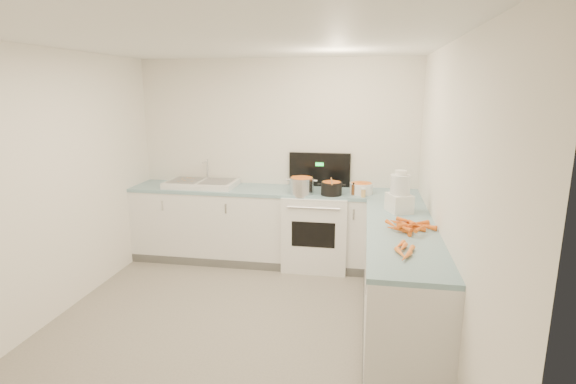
% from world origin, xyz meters
% --- Properties ---
extents(floor, '(3.50, 4.00, 0.00)m').
position_xyz_m(floor, '(0.00, 0.00, 0.00)').
color(floor, gray).
rests_on(floor, ground).
extents(ceiling, '(3.50, 4.00, 0.00)m').
position_xyz_m(ceiling, '(0.00, 0.00, 2.50)').
color(ceiling, white).
rests_on(ceiling, ground).
extents(wall_back, '(3.50, 0.00, 2.50)m').
position_xyz_m(wall_back, '(0.00, 2.00, 1.25)').
color(wall_back, white).
rests_on(wall_back, ground).
extents(wall_front, '(3.50, 0.00, 2.50)m').
position_xyz_m(wall_front, '(0.00, -2.00, 1.25)').
color(wall_front, white).
rests_on(wall_front, ground).
extents(wall_left, '(0.00, 4.00, 2.50)m').
position_xyz_m(wall_left, '(-1.75, 0.00, 1.25)').
color(wall_left, white).
rests_on(wall_left, ground).
extents(wall_right, '(0.00, 4.00, 2.50)m').
position_xyz_m(wall_right, '(1.75, 0.00, 1.25)').
color(wall_right, white).
rests_on(wall_right, ground).
extents(counter_back, '(3.50, 0.62, 0.94)m').
position_xyz_m(counter_back, '(0.00, 1.70, 0.47)').
color(counter_back, white).
rests_on(counter_back, ground).
extents(counter_right, '(0.62, 2.20, 0.94)m').
position_xyz_m(counter_right, '(1.45, 0.30, 0.47)').
color(counter_right, white).
rests_on(counter_right, ground).
extents(stove, '(0.76, 0.65, 1.36)m').
position_xyz_m(stove, '(0.55, 1.69, 0.47)').
color(stove, white).
rests_on(stove, ground).
extents(sink, '(0.86, 0.52, 0.31)m').
position_xyz_m(sink, '(-0.90, 1.70, 0.98)').
color(sink, white).
rests_on(sink, counter_back).
extents(steel_pot, '(0.31, 0.31, 0.21)m').
position_xyz_m(steel_pot, '(0.39, 1.52, 1.02)').
color(steel_pot, silver).
rests_on(steel_pot, stove).
extents(black_pot, '(0.25, 0.25, 0.17)m').
position_xyz_m(black_pot, '(0.74, 1.51, 1.01)').
color(black_pot, black).
rests_on(black_pot, stove).
extents(wooden_spoon, '(0.05, 0.38, 0.02)m').
position_xyz_m(wooden_spoon, '(0.74, 1.51, 1.10)').
color(wooden_spoon, '#AD7A47').
rests_on(wooden_spoon, black_pot).
extents(mixing_bowl, '(0.34, 0.34, 0.12)m').
position_xyz_m(mixing_bowl, '(1.07, 1.64, 1.00)').
color(mixing_bowl, white).
rests_on(mixing_bowl, counter_back).
extents(extract_bottle, '(0.05, 0.05, 0.12)m').
position_xyz_m(extract_bottle, '(0.99, 1.55, 1.00)').
color(extract_bottle, '#593319').
rests_on(extract_bottle, counter_back).
extents(spice_jar, '(0.05, 0.05, 0.09)m').
position_xyz_m(spice_jar, '(1.10, 1.47, 0.98)').
color(spice_jar, '#E5B266').
rests_on(spice_jar, counter_back).
extents(food_processor, '(0.28, 0.31, 0.42)m').
position_xyz_m(food_processor, '(1.45, 0.89, 1.12)').
color(food_processor, white).
rests_on(food_processor, counter_right).
extents(carrot_pile, '(0.45, 0.42, 0.08)m').
position_xyz_m(carrot_pile, '(1.50, 0.33, 0.97)').
color(carrot_pile, orange).
rests_on(carrot_pile, counter_right).
extents(peeled_carrots, '(0.17, 0.41, 0.04)m').
position_xyz_m(peeled_carrots, '(1.41, -0.28, 0.96)').
color(peeled_carrots, orange).
rests_on(peeled_carrots, counter_right).
extents(peelings, '(0.20, 0.27, 0.01)m').
position_xyz_m(peelings, '(-1.11, 1.73, 1.02)').
color(peelings, tan).
rests_on(peelings, sink).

